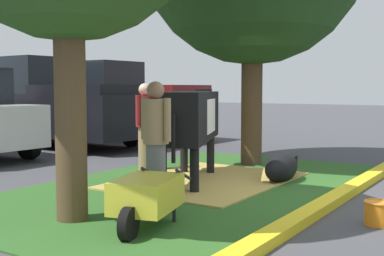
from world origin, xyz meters
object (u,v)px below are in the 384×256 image
cow_holstein (190,117)px  pickup_truck_black (56,105)px  person_handler (156,140)px  pickup_truck_maroon (124,103)px  wheelbarrow (146,195)px  bucket_orange (379,213)px  person_visitor_near (145,124)px  calf_lying (282,167)px

cow_holstein → pickup_truck_black: (2.46, 5.95, 0.01)m
person_handler → pickup_truck_maroon: 9.50m
pickup_truck_black → wheelbarrow: bearing=-125.8°
bucket_orange → pickup_truck_black: pickup_truck_black is taller
person_visitor_near → pickup_truck_maroon: size_ratio=0.30×
pickup_truck_black → pickup_truck_maroon: 2.72m
calf_lying → person_visitor_near: person_visitor_near is taller
calf_lying → pickup_truck_black: (1.57, 7.23, 0.88)m
person_handler → person_visitor_near: bearing=41.1°
calf_lying → person_visitor_near: 2.71m
person_visitor_near → bucket_orange: 4.91m
cow_holstein → person_visitor_near: bearing=70.9°
calf_lying → bucket_orange: calf_lying is taller
calf_lying → bucket_orange: bearing=-134.0°
person_visitor_near → pickup_truck_black: size_ratio=0.30×
calf_lying → wheelbarrow: size_ratio=0.82×
cow_holstein → calf_lying: (0.89, -1.28, -0.86)m
cow_holstein → pickup_truck_black: pickup_truck_black is taller
person_handler → person_visitor_near: size_ratio=1.00×
cow_holstein → person_visitor_near: person_visitor_near is taller
person_handler → pickup_truck_maroon: (6.94, 6.48, 0.22)m
person_visitor_near → wheelbarrow: (-3.10, -2.46, -0.51)m
bucket_orange → pickup_truck_maroon: bearing=55.8°
cow_holstein → calf_lying: size_ratio=2.25×
person_handler → pickup_truck_black: size_ratio=0.30×
calf_lying → wheelbarrow: (-3.54, 0.13, 0.15)m
wheelbarrow → pickup_truck_maroon: 10.54m
cow_holstein → person_handler: (-1.76, -0.62, -0.20)m
cow_holstein → wheelbarrow: 2.97m
pickup_truck_black → person_visitor_near: bearing=-113.4°
person_visitor_near → pickup_truck_black: bearing=66.6°
cow_holstein → person_visitor_near: (0.46, 1.31, -0.21)m
calf_lying → pickup_truck_maroon: (4.29, 7.14, 0.88)m
person_handler → bucket_orange: person_handler is taller
bucket_orange → pickup_truck_maroon: pickup_truck_maroon is taller
calf_lying → wheelbarrow: bearing=177.9°
person_handler → wheelbarrow: bearing=-149.2°
calf_lying → pickup_truck_maroon: size_ratio=0.24×
calf_lying → pickup_truck_black: size_ratio=0.24×
calf_lying → pickup_truck_maroon: pickup_truck_maroon is taller
cow_holstein → pickup_truck_maroon: 7.83m
cow_holstein → calf_lying: 1.78m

